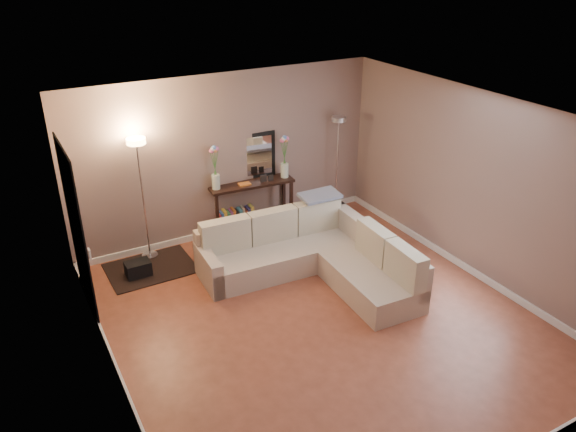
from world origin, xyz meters
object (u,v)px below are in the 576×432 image
sectional_sofa (312,255)px  console_table (247,205)px  floor_lamp_unlit (338,146)px  floor_lamp_lit (140,175)px

sectional_sofa → console_table: console_table is taller
floor_lamp_unlit → floor_lamp_lit: bearing=178.8°
sectional_sofa → floor_lamp_unlit: size_ratio=1.40×
floor_lamp_unlit → console_table: bearing=176.3°
console_table → floor_lamp_lit: (-1.66, -0.04, 0.84)m
sectional_sofa → console_table: 1.69m
sectional_sofa → floor_lamp_unlit: (1.42, 1.55, 0.92)m
sectional_sofa → floor_lamp_unlit: bearing=47.7°
sectional_sofa → floor_lamp_unlit: 2.29m
console_table → floor_lamp_unlit: (1.65, -0.11, 0.75)m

